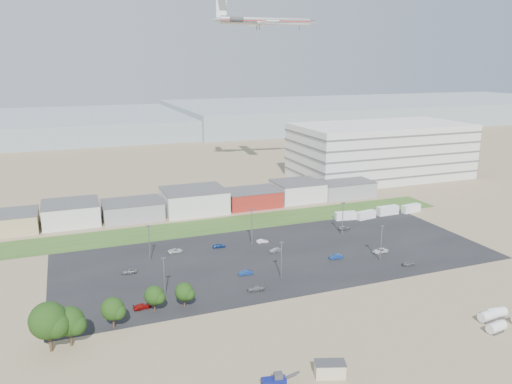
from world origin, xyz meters
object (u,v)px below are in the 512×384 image
box_trailer_a (345,216)px  parked_car_2 (408,263)px  parked_car_0 (380,251)px  parked_car_11 (262,241)px  tree_far_left (49,324)px  telehandler (274,381)px  parked_car_5 (129,271)px  parked_car_10 (142,306)px  portable_shed (330,369)px  parked_car_8 (344,228)px  parked_car_3 (256,288)px  parked_car_7 (276,250)px  parked_car_1 (336,257)px  parked_car_6 (219,246)px  parked_car_4 (246,273)px  airliner (265,20)px  parked_car_9 (175,251)px  storage_tank_nw (488,316)px

box_trailer_a → parked_car_2: (-5.34, -41.10, -0.78)m
parked_car_0 → parked_car_11: 34.30m
tree_far_left → telehandler: bearing=-35.9°
parked_car_5 → parked_car_10: (0.26, -20.39, -0.08)m
portable_shed → box_trailer_a: bearing=76.7°
parked_car_8 → parked_car_10: size_ratio=0.93×
parked_car_3 → parked_car_5: (-26.75, 20.94, 0.06)m
tree_far_left → parked_car_8: 97.01m
parked_car_10 → parked_car_7: bearing=-71.2°
parked_car_1 → parked_car_6: (-27.54, 19.89, -0.09)m
parked_car_4 → parked_car_6: size_ratio=0.96×
parked_car_4 → parked_car_11: (12.61, 20.10, -0.03)m
parked_car_4 → parked_car_8: size_ratio=0.98×
parked_car_6 → parked_car_7: 16.84m
telehandler → airliner: bearing=78.3°
parked_car_6 → parked_car_7: bearing=-120.6°
parked_car_11 → parked_car_1: bearing=-138.6°
parked_car_3 → parked_car_6: size_ratio=1.09×
parked_car_3 → box_trailer_a: bearing=136.2°
parked_car_0 → parked_car_8: 21.28m
telehandler → parked_car_11: telehandler is taller
parked_car_3 → parked_car_9: size_ratio=1.01×
airliner → box_trailer_a: bearing=-80.1°
telehandler → box_trailer_a: bearing=61.9°
portable_shed → parked_car_10: (-26.42, 36.22, -0.75)m
telehandler → parked_car_0: (52.00, 45.15, -0.71)m
parked_car_0 → parked_car_4: parked_car_0 is taller
parked_car_0 → parked_car_2: parked_car_0 is taller
parked_car_2 → parked_car_9: size_ratio=0.82×
parked_car_3 → parked_car_11: 32.43m
airliner → parked_car_2: bearing=-83.7°
portable_shed → parked_car_5: portable_shed is taller
parked_car_5 → parked_car_8: (69.42, 10.26, -0.02)m
airliner → parked_car_2: 128.96m
portable_shed → parked_car_6: (0.25, 66.09, -0.78)m
parked_car_4 → parked_car_6: parked_car_4 is taller
portable_shed → parked_car_1: 53.91m
box_trailer_a → parked_car_8: size_ratio=1.94×
parked_car_5 → parked_car_11: 41.12m
tree_far_left → parked_car_8: (87.61, 41.36, -4.93)m
parked_car_0 → portable_shed: bearing=-45.7°
box_trailer_a → parked_car_3: (-48.68, -40.68, -0.76)m
parked_car_1 → parked_car_5: parked_car_5 is taller
parked_car_0 → parked_car_6: size_ratio=1.21×
telehandler → parked_car_0: size_ratio=1.41×
parked_car_8 → parked_car_10: parked_car_8 is taller
telehandler → parked_car_4: telehandler is taller
parked_car_0 → parked_car_10: (-68.13, -9.39, -0.06)m
parked_car_2 → parked_car_4: 43.61m
storage_tank_nw → parked_car_5: 84.54m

